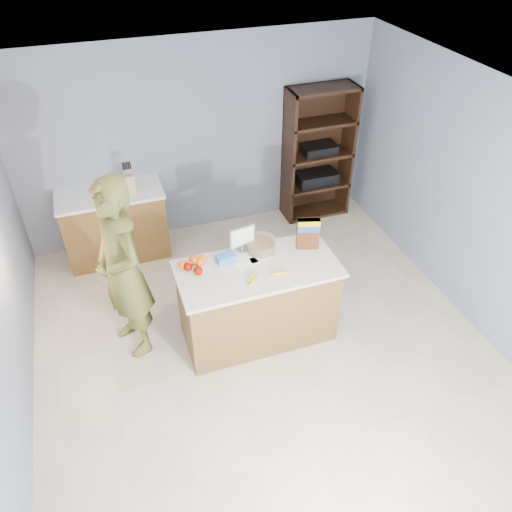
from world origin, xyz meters
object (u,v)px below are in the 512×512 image
object	(u,v)px
cereal_box	(308,232)
shelving_unit	(316,155)
counter_peninsula	(258,304)
tv	(242,237)
person	(122,271)

from	to	relation	value
cereal_box	shelving_unit	bearing A→B (deg)	62.90
counter_peninsula	tv	world-z (taller)	tv
counter_peninsula	cereal_box	distance (m)	0.90
cereal_box	counter_peninsula	bearing A→B (deg)	-166.09
shelving_unit	tv	distance (m)	2.38
person	tv	world-z (taller)	person
cereal_box	tv	bearing A→B (deg)	165.30
person	cereal_box	xyz separation A→B (m)	(1.80, -0.15, 0.13)
person	cereal_box	bearing A→B (deg)	64.13
counter_peninsula	shelving_unit	world-z (taller)	shelving_unit
tv	counter_peninsula	bearing A→B (deg)	-79.70
person	cereal_box	size ratio (longest dim) A/B	5.80
person	counter_peninsula	bearing A→B (deg)	55.49
tv	shelving_unit	bearing A→B (deg)	47.32
shelving_unit	cereal_box	bearing A→B (deg)	-117.10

